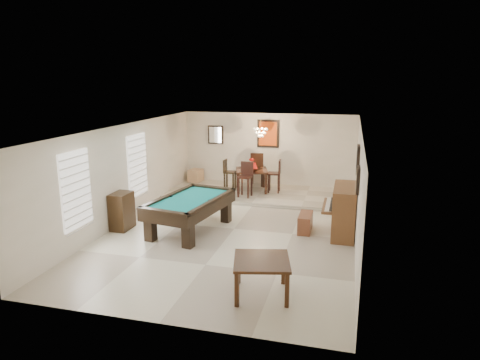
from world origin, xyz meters
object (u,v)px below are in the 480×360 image
at_px(square_table, 261,277).
at_px(upright_piano, 338,210).
at_px(apothecary_chest, 122,211).
at_px(pool_table, 190,215).
at_px(piano_bench, 305,223).
at_px(dining_chair_south, 245,180).
at_px(chandelier, 261,129).
at_px(dining_table, 252,178).
at_px(dining_chair_north, 257,169).
at_px(corner_bench, 196,175).
at_px(flower_vase, 252,162).
at_px(dining_chair_east, 274,176).
at_px(dining_chair_west, 230,174).

distance_m(square_table, upright_piano, 3.67).
bearing_deg(square_table, apothecary_chest, 149.24).
relative_size(pool_table, piano_bench, 3.11).
relative_size(apothecary_chest, dining_chair_south, 0.87).
bearing_deg(pool_table, chandelier, 83.63).
distance_m(dining_table, dining_chair_north, 0.77).
relative_size(apothecary_chest, chandelier, 1.59).
height_order(pool_table, dining_chair_south, dining_chair_south).
bearing_deg(chandelier, apothecary_chest, -125.26).
bearing_deg(corner_bench, flower_vase, -18.75).
height_order(flower_vase, chandelier, chandelier).
relative_size(square_table, piano_bench, 1.21).
bearing_deg(piano_bench, dining_chair_east, 113.60).
bearing_deg(dining_chair_east, pool_table, -25.04).
bearing_deg(upright_piano, square_table, -109.05).
bearing_deg(piano_bench, chandelier, 121.54).
xyz_separation_m(dining_chair_west, corner_bench, (-1.50, 0.72, -0.28)).
bearing_deg(flower_vase, dining_chair_east, 2.41).
bearing_deg(upright_piano, dining_chair_south, 141.24).
relative_size(apothecary_chest, dining_chair_north, 0.81).
distance_m(flower_vase, dining_chair_west, 0.89).
xyz_separation_m(piano_bench, dining_chair_east, (-1.36, 3.12, 0.44)).
xyz_separation_m(apothecary_chest, chandelier, (2.77, 3.92, 1.72)).
height_order(upright_piano, piano_bench, upright_piano).
bearing_deg(square_table, dining_chair_south, 106.65).
bearing_deg(dining_chair_east, dining_chair_south, -49.39).
height_order(dining_table, dining_chair_west, dining_chair_west).
height_order(pool_table, piano_bench, pool_table).
distance_m(upright_piano, chandelier, 4.20).
relative_size(upright_piano, flower_vase, 5.47).
height_order(square_table, chandelier, chandelier).
distance_m(pool_table, apothecary_chest, 1.77).
distance_m(apothecary_chest, corner_bench, 4.87).
height_order(flower_vase, corner_bench, flower_vase).
xyz_separation_m(upright_piano, corner_bench, (-5.15, 3.87, -0.27)).
bearing_deg(flower_vase, upright_piano, -46.96).
relative_size(pool_table, dining_table, 2.45).
height_order(dining_table, chandelier, chandelier).
xyz_separation_m(dining_chair_north, dining_chair_west, (-0.78, -0.71, -0.09)).
bearing_deg(flower_vase, dining_chair_south, -92.79).
distance_m(dining_chair_east, corner_bench, 3.10).
bearing_deg(upright_piano, chandelier, 131.33).
distance_m(apothecary_chest, dining_chair_north, 5.45).
distance_m(upright_piano, apothecary_chest, 5.43).
bearing_deg(dining_chair_east, dining_chair_north, -139.24).
bearing_deg(dining_table, upright_piano, -46.96).
bearing_deg(corner_bench, apothecary_chest, -92.26).
bearing_deg(dining_chair_south, dining_chair_north, 94.14).
relative_size(square_table, upright_piano, 0.66).
bearing_deg(flower_vase, apothecary_chest, -120.78).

